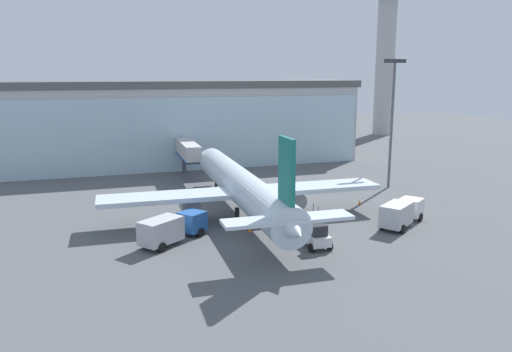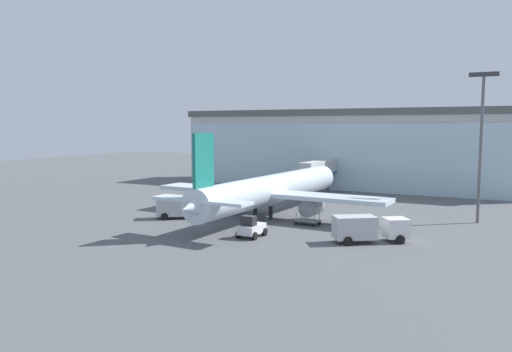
{
  "view_description": "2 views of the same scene",
  "coord_description": "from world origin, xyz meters",
  "views": [
    {
      "loc": [
        -15.25,
        -46.81,
        15.79
      ],
      "look_at": [
        2.85,
        6.12,
        4.14
      ],
      "focal_mm": 35.0,
      "sensor_mm": 36.0,
      "label": 1
    },
    {
      "loc": [
        27.47,
        -51.95,
        11.4
      ],
      "look_at": [
        -2.31,
        6.17,
        4.81
      ],
      "focal_mm": 35.0,
      "sensor_mm": 36.0,
      "label": 2
    }
  ],
  "objects": [
    {
      "name": "ground",
      "position": [
        0.0,
        0.0,
        0.0
      ],
      "size": [
        240.0,
        240.0,
        0.0
      ],
      "primitive_type": "plane",
      "color": "#545659"
    },
    {
      "name": "terminal_building",
      "position": [
        -0.0,
        38.81,
        7.19
      ],
      "size": [
        63.49,
        13.47,
        14.39
      ],
      "rotation": [
        0.0,
        0.0,
        -0.01
      ],
      "color": "#B1B1B1",
      "rests_on": "ground"
    },
    {
      "name": "jet_bridge",
      "position": [
        -1.0,
        26.6,
        4.19
      ],
      "size": [
        2.69,
        11.56,
        5.57
      ],
      "rotation": [
        0.0,
        0.0,
        1.53
      ],
      "color": "beige",
      "rests_on": "ground"
    },
    {
      "name": "control_tower",
      "position": [
        57.3,
        64.59,
        22.89
      ],
      "size": [
        8.86,
        8.86,
        38.53
      ],
      "color": "#AEAEAE",
      "rests_on": "ground"
    },
    {
      "name": "apron_light_mast",
      "position": [
        24.31,
        11.56,
        10.48
      ],
      "size": [
        3.2,
        0.4,
        17.52
      ],
      "color": "#59595E",
      "rests_on": "ground"
    },
    {
      "name": "airplane",
      "position": [
        0.64,
        4.44,
        3.35
      ],
      "size": [
        31.04,
        36.67,
        10.67
      ],
      "rotation": [
        0.0,
        0.0,
        1.53
      ],
      "color": "silver",
      "rests_on": "ground"
    },
    {
      "name": "catering_truck",
      "position": [
        -8.25,
        -1.78,
        1.47
      ],
      "size": [
        7.2,
        6.07,
        2.65
      ],
      "rotation": [
        0.0,
        0.0,
        0.63
      ],
      "color": "#2659A5",
      "rests_on": "ground"
    },
    {
      "name": "fuel_truck",
      "position": [
        15.35,
        -4.26,
        1.47
      ],
      "size": [
        7.27,
        5.93,
        2.65
      ],
      "rotation": [
        0.0,
        0.0,
        0.6
      ],
      "color": "silver",
      "rests_on": "ground"
    },
    {
      "name": "baggage_cart",
      "position": [
        6.96,
        1.13,
        0.5
      ],
      "size": [
        2.88,
        1.74,
        1.5
      ],
      "rotation": [
        0.0,
        0.0,
        6.23
      ],
      "color": "slate",
      "rests_on": "ground"
    },
    {
      "name": "pushback_tug",
      "position": [
        4.07,
        -7.36,
        0.97
      ],
      "size": [
        2.21,
        3.23,
        2.3
      ],
      "rotation": [
        0.0,
        0.0,
        1.55
      ],
      "color": "silver",
      "rests_on": "ground"
    },
    {
      "name": "safety_cone_nose",
      "position": [
        -0.25,
        -1.07,
        0.28
      ],
      "size": [
        0.36,
        0.36,
        0.55
      ],
      "primitive_type": "cone",
      "color": "orange",
      "rests_on": "ground"
    },
    {
      "name": "safety_cone_wingtip",
      "position": [
        15.75,
        4.75,
        0.28
      ],
      "size": [
        0.36,
        0.36,
        0.55
      ],
      "primitive_type": "cone",
      "color": "orange",
      "rests_on": "ground"
    }
  ]
}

